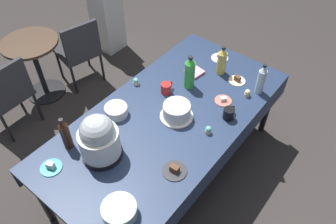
{
  "coord_description": "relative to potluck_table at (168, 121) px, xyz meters",
  "views": [
    {
      "loc": [
        -1.42,
        -1.13,
        2.7
      ],
      "look_at": [
        0.0,
        0.0,
        0.8
      ],
      "focal_mm": 35.26,
      "sensor_mm": 36.0,
      "label": 1
    }
  ],
  "objects": [
    {
      "name": "dessert_plate_teal",
      "position": [
        -0.9,
        0.33,
        0.08
      ],
      "size": [
        0.15,
        0.15,
        0.06
      ],
      "color": "teal",
      "rests_on": "potluck_table"
    },
    {
      "name": "slow_cooker",
      "position": [
        -0.6,
        0.14,
        0.24
      ],
      "size": [
        0.3,
        0.3,
        0.38
      ],
      "color": "black",
      "rests_on": "potluck_table"
    },
    {
      "name": "dessert_plate_cream",
      "position": [
        0.73,
        -0.22,
        0.07
      ],
      "size": [
        0.15,
        0.15,
        0.05
      ],
      "color": "beige",
      "rests_on": "potluck_table"
    },
    {
      "name": "cupcake_cocoa",
      "position": [
        0.06,
        -0.35,
        0.09
      ],
      "size": [
        0.05,
        0.05,
        0.07
      ],
      "color": "beige",
      "rests_on": "potluck_table"
    },
    {
      "name": "glass_salad_bowl",
      "position": [
        -0.85,
        -0.29,
        0.11
      ],
      "size": [
        0.23,
        0.23,
        0.09
      ],
      "primitive_type": "cylinder",
      "color": "#B2C6BC",
      "rests_on": "potluck_table"
    },
    {
      "name": "dessert_plate_coral",
      "position": [
        0.43,
        -0.26,
        0.07
      ],
      "size": [
        0.14,
        0.14,
        0.04
      ],
      "color": "#E07266",
      "rests_on": "potluck_table"
    },
    {
      "name": "round_cafe_table",
      "position": [
        -0.05,
        1.82,
        -0.19
      ],
      "size": [
        0.6,
        0.6,
        0.72
      ],
      "color": "#473323",
      "rests_on": "ground"
    },
    {
      "name": "cupcake_rose",
      "position": [
        0.13,
        0.46,
        0.09
      ],
      "size": [
        0.05,
        0.05,
        0.07
      ],
      "color": "beige",
      "rests_on": "potluck_table"
    },
    {
      "name": "coffee_mug_red",
      "position": [
        0.22,
        0.19,
        0.11
      ],
      "size": [
        0.13,
        0.09,
        0.09
      ],
      "color": "#B2231E",
      "rests_on": "potluck_table"
    },
    {
      "name": "paper_napkin_stack",
      "position": [
        0.58,
        0.15,
        0.07
      ],
      "size": [
        0.16,
        0.16,
        0.02
      ],
      "primitive_type": "cube",
      "rotation": [
        0.0,
        0.0,
        -0.14
      ],
      "color": "pink",
      "rests_on": "potluck_table"
    },
    {
      "name": "ceramic_snack_bowl",
      "position": [
        -0.24,
        0.34,
        0.1
      ],
      "size": [
        0.18,
        0.18,
        0.08
      ],
      "primitive_type": "cylinder",
      "color": "silver",
      "rests_on": "potluck_table"
    },
    {
      "name": "soda_bottle_cola",
      "position": [
        -0.69,
        0.39,
        0.2
      ],
      "size": [
        0.07,
        0.07,
        0.29
      ],
      "color": "#33190F",
      "rests_on": "potluck_table"
    },
    {
      "name": "soda_bottle_water",
      "position": [
        0.72,
        -0.43,
        0.2
      ],
      "size": [
        0.07,
        0.07,
        0.29
      ],
      "color": "silver",
      "rests_on": "potluck_table"
    },
    {
      "name": "dessert_plate_charcoal",
      "position": [
        -0.38,
        -0.36,
        0.07
      ],
      "size": [
        0.18,
        0.18,
        0.05
      ],
      "color": "#2D2D33",
      "rests_on": "potluck_table"
    },
    {
      "name": "water_cooler",
      "position": [
        1.1,
        1.9,
        -0.1
      ],
      "size": [
        0.32,
        0.32,
        1.24
      ],
      "color": "silver",
      "rests_on": "ground"
    },
    {
      "name": "frosted_layer_cake",
      "position": [
        0.04,
        -0.06,
        0.12
      ],
      "size": [
        0.27,
        0.27,
        0.13
      ],
      "color": "silver",
      "rests_on": "potluck_table"
    },
    {
      "name": "dessert_plate_white",
      "position": [
        0.91,
        0.09,
        0.07
      ],
      "size": [
        0.17,
        0.17,
        0.04
      ],
      "color": "white",
      "rests_on": "potluck_table"
    },
    {
      "name": "coffee_mug_black",
      "position": [
        0.29,
        -0.39,
        0.11
      ],
      "size": [
        0.13,
        0.09,
        0.1
      ],
      "color": "black",
      "rests_on": "potluck_table"
    },
    {
      "name": "ground",
      "position": [
        0.0,
        0.0,
        -0.69
      ],
      "size": [
        9.0,
        9.0,
        0.0
      ],
      "primitive_type": "plane",
      "color": "#383330"
    },
    {
      "name": "cupcake_lemon",
      "position": [
        0.61,
        -0.38,
        0.09
      ],
      "size": [
        0.05,
        0.05,
        0.07
      ],
      "color": "beige",
      "rests_on": "potluck_table"
    },
    {
      "name": "potluck_table",
      "position": [
        0.0,
        0.0,
        0.0
      ],
      "size": [
        2.2,
        1.1,
        0.75
      ],
      "color": "navy",
      "rests_on": "ground"
    },
    {
      "name": "soda_bottle_lime_soda",
      "position": [
        0.4,
        0.08,
        0.21
      ],
      "size": [
        0.09,
        0.09,
        0.32
      ],
      "color": "green",
      "rests_on": "potluck_table"
    },
    {
      "name": "maroon_chair_left",
      "position": [
        -0.55,
        1.6,
        -0.2
      ],
      "size": [
        0.45,
        0.45,
        0.85
      ],
      "color": "#333338",
      "rests_on": "ground"
    },
    {
      "name": "maroon_chair_right",
      "position": [
        0.38,
        1.6,
        -0.2
      ],
      "size": [
        0.53,
        0.53,
        0.85
      ],
      "color": "#333338",
      "rests_on": "ground"
    },
    {
      "name": "soda_bottle_ginger_ale",
      "position": [
        0.74,
        -0.03,
        0.19
      ],
      "size": [
        0.08,
        0.08,
        0.28
      ],
      "color": "gold",
      "rests_on": "potluck_table"
    }
  ]
}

